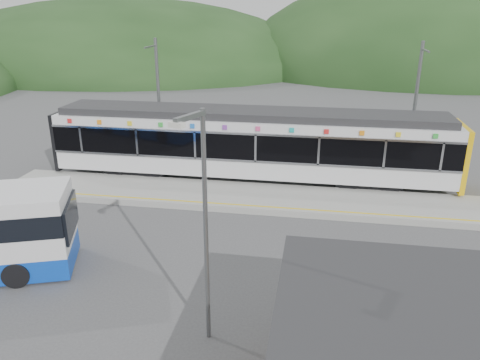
# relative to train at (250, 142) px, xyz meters

# --- Properties ---
(ground) EXTENTS (120.00, 120.00, 0.00)m
(ground) POSITION_rel_train_xyz_m (1.32, -6.00, -2.06)
(ground) COLOR #4C4C4F
(ground) RESTS_ON ground
(hills) EXTENTS (146.00, 149.00, 26.00)m
(hills) POSITION_rel_train_xyz_m (7.51, -0.71, -2.06)
(hills) COLOR #1E3D19
(hills) RESTS_ON ground
(platform) EXTENTS (26.00, 3.20, 0.30)m
(platform) POSITION_rel_train_xyz_m (1.32, -2.70, -1.91)
(platform) COLOR #9E9E99
(platform) RESTS_ON ground
(yellow_line) EXTENTS (26.00, 0.10, 0.01)m
(yellow_line) POSITION_rel_train_xyz_m (1.32, -4.00, -1.76)
(yellow_line) COLOR yellow
(yellow_line) RESTS_ON platform
(train) EXTENTS (20.44, 3.01, 3.74)m
(train) POSITION_rel_train_xyz_m (0.00, 0.00, 0.00)
(train) COLOR black
(train) RESTS_ON ground
(catenary_mast_west) EXTENTS (0.18, 1.80, 7.00)m
(catenary_mast_west) POSITION_rel_train_xyz_m (-5.68, 2.56, 1.58)
(catenary_mast_west) COLOR slate
(catenary_mast_west) RESTS_ON ground
(catenary_mast_east) EXTENTS (0.18, 1.80, 7.00)m
(catenary_mast_east) POSITION_rel_train_xyz_m (8.32, 2.56, 1.58)
(catenary_mast_east) COLOR slate
(catenary_mast_east) RESTS_ON ground
(lamp_post) EXTENTS (0.50, 1.17, 6.41)m
(lamp_post) POSITION_rel_train_xyz_m (0.72, -12.62, 1.75)
(lamp_post) COLOR slate
(lamp_post) RESTS_ON ground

